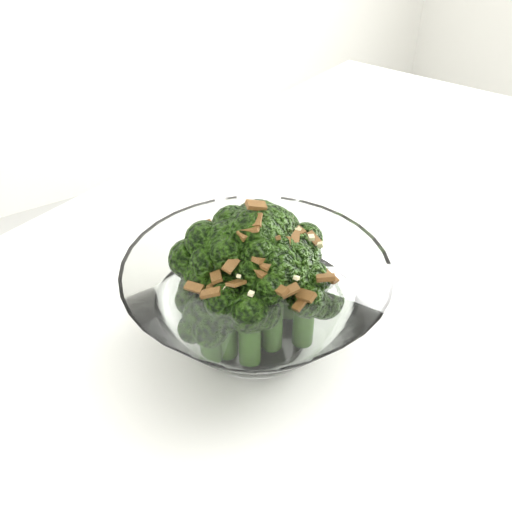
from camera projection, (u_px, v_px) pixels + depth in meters
table at (378, 294)px, 0.73m from camera, size 1.40×1.16×0.75m
broccoli_dish at (255, 293)px, 0.54m from camera, size 0.25×0.25×0.16m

